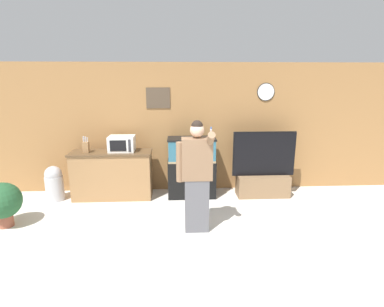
{
  "coord_description": "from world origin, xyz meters",
  "views": [
    {
      "loc": [
        -0.35,
        -3.06,
        2.29
      ],
      "look_at": [
        -0.1,
        1.86,
        1.05
      ],
      "focal_mm": 28.0,
      "sensor_mm": 36.0,
      "label": 1
    }
  ],
  "objects": [
    {
      "name": "trash_bin",
      "position": [
        -2.71,
        2.49,
        0.34
      ],
      "size": [
        0.34,
        0.34,
        0.68
      ],
      "color": "#B7B7BC",
      "rests_on": "ground_plane"
    },
    {
      "name": "potted_plant",
      "position": [
        -3.08,
        1.43,
        0.42
      ],
      "size": [
        0.57,
        0.57,
        0.72
      ],
      "color": "brown",
      "rests_on": "ground_plane"
    },
    {
      "name": "ground_plane",
      "position": [
        0.0,
        0.0,
        0.0
      ],
      "size": [
        18.0,
        18.0,
        0.0
      ],
      "primitive_type": "plane",
      "color": "beige"
    },
    {
      "name": "person_standing",
      "position": [
        -0.07,
        1.16,
        0.89
      ],
      "size": [
        0.54,
        0.41,
        1.71
      ],
      "color": "#515156",
      "rests_on": "ground_plane"
    },
    {
      "name": "counter_island",
      "position": [
        -1.62,
        2.56,
        0.47
      ],
      "size": [
        1.54,
        0.54,
        0.93
      ],
      "color": "olive",
      "rests_on": "ground_plane"
    },
    {
      "name": "microwave",
      "position": [
        -1.41,
        2.6,
        1.08
      ],
      "size": [
        0.48,
        0.38,
        0.29
      ],
      "color": "white",
      "rests_on": "counter_island"
    },
    {
      "name": "knife_block",
      "position": [
        -2.07,
        2.52,
        1.04
      ],
      "size": [
        0.11,
        0.1,
        0.31
      ],
      "color": "olive",
      "rests_on": "counter_island"
    },
    {
      "name": "wall_back_paneled",
      "position": [
        0.0,
        2.99,
        1.3
      ],
      "size": [
        10.0,
        0.08,
        2.6
      ],
      "color": "olive",
      "rests_on": "ground_plane"
    },
    {
      "name": "aquarium_on_stand",
      "position": [
        -0.07,
        2.57,
        0.59
      ],
      "size": [
        0.93,
        0.47,
        1.18
      ],
      "color": "black",
      "rests_on": "ground_plane"
    },
    {
      "name": "tv_on_stand",
      "position": [
        1.35,
        2.5,
        0.38
      ],
      "size": [
        1.23,
        0.4,
        1.3
      ],
      "color": "brown",
      "rests_on": "ground_plane"
    }
  ]
}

